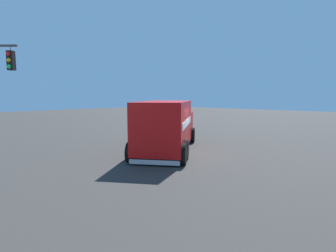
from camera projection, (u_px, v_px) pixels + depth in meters
The scene contains 2 objects.
ground_plane at pixel (178, 154), 14.45m from camera, with size 100.00×100.00×0.00m, color #33302D.
delivery_truck at pixel (167, 125), 15.10m from camera, with size 6.24×7.77×2.85m.
Camera 1 is at (-9.06, 10.93, 3.14)m, focal length 28.47 mm.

